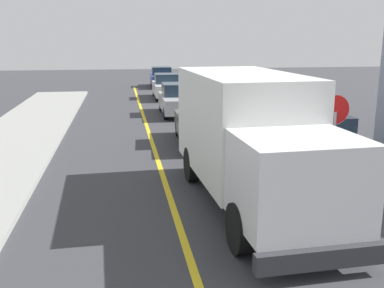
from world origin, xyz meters
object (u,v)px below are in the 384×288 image
Objects in this scene: parked_car_near at (201,123)px; stop_sign at (334,125)px; parked_van_across at (319,140)px; parked_car_furthest at (162,77)px; box_truck at (250,134)px; parked_car_mid at (178,100)px; parked_car_far at (167,87)px.

parked_car_near is 6.78m from stop_sign.
parked_van_across is 3.09m from stop_sign.
box_truck is at bearing -90.85° from parked_car_furthest.
box_truck is at bearing -89.84° from parked_car_mid.
parked_car_far is at bearing 88.92° from parked_car_mid.
box_truck reaches higher than parked_car_mid.
box_truck is 6.68m from parked_car_near.
parked_car_mid is at bearing 90.32° from parked_car_near.
parked_van_across is at bearing 71.70° from stop_sign.
stop_sign is at bearing -79.62° from parked_car_mid.
parked_car_near is 21.06m from parked_car_furthest.
stop_sign is (-0.91, -2.76, 1.06)m from parked_van_across.
parked_car_furthest is 24.72m from parked_van_across.
box_truck is 1.64× the size of parked_car_far.
stop_sign is (2.37, -6.26, 1.06)m from parked_car_near.
parked_car_far is at bearing 100.55° from parked_van_across.
box_truck is 1.63× the size of parked_car_near.
parked_car_mid is 6.76m from parked_car_far.
stop_sign is (1.95, -27.31, 1.06)m from parked_car_furthest.
stop_sign reaches higher than parked_car_far.
parked_car_far is 1.67× the size of stop_sign.
stop_sign is (2.40, -13.12, 1.06)m from parked_car_mid.
parked_car_furthest is 27.40m from stop_sign.
parked_car_near is 1.69× the size of stop_sign.
parked_car_mid is 14.20m from parked_car_furthest.
stop_sign reaches higher than parked_van_across.
parked_car_far is 7.44m from parked_car_furthest.
parked_car_near and parked_car_mid have the same top height.
parked_car_mid is at bearing 90.16° from box_truck.
parked_car_far is (0.09, 20.23, -0.97)m from box_truck.
parked_car_mid is 1.67× the size of stop_sign.
parked_car_near is at bearing 133.08° from parked_van_across.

